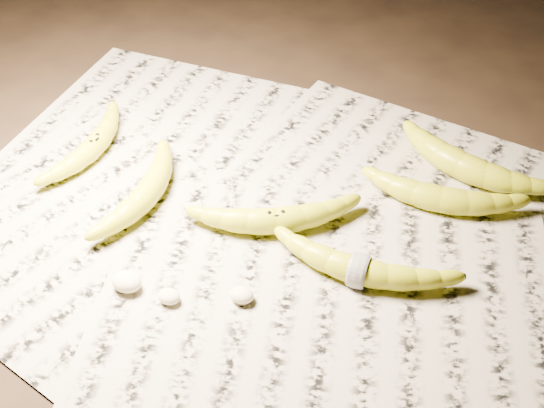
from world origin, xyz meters
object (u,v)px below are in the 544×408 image
at_px(banana_center, 276,219).
at_px(banana_upper_b, 462,163).
at_px(banana_left_b, 148,190).
at_px(banana_taped, 359,269).
at_px(banana_left_a, 94,144).
at_px(banana_upper_a, 441,197).

distance_m(banana_center, banana_upper_b, 0.29).
relative_size(banana_left_b, banana_taped, 0.88).
height_order(banana_left_b, banana_taped, same).
bearing_deg(banana_left_a, banana_left_b, -117.74).
distance_m(banana_left_b, banana_upper_b, 0.44).
xyz_separation_m(banana_taped, banana_upper_a, (0.06, 0.17, 0.00)).
relative_size(banana_taped, banana_upper_a, 1.10).
distance_m(banana_left_a, banana_upper_a, 0.51).
bearing_deg(banana_left_b, banana_taped, -97.41).
bearing_deg(banana_taped, banana_center, 158.99).
distance_m(banana_left_a, banana_upper_b, 0.54).
bearing_deg(banana_upper_b, banana_left_a, -144.67).
relative_size(banana_center, banana_upper_a, 1.04).
xyz_separation_m(banana_left_a, banana_upper_b, (0.51, 0.16, 0.00)).
relative_size(banana_left_a, banana_upper_b, 0.92).
xyz_separation_m(banana_left_a, banana_taped, (0.44, -0.09, 0.00)).
distance_m(banana_taped, banana_upper_b, 0.26).
bearing_deg(banana_upper_b, banana_center, -115.91).
bearing_deg(banana_center, banana_left_a, 142.04).
bearing_deg(banana_upper_b, banana_taped, -88.08).
bearing_deg(banana_left_b, banana_upper_a, -71.50).
bearing_deg(banana_taped, banana_upper_b, 71.50).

